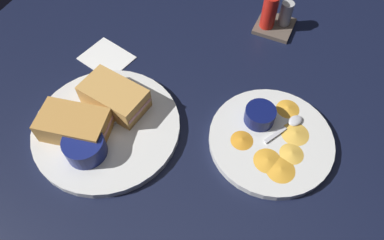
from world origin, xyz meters
The scene contains 12 objects.
ground_plane centered at (0.00, 0.00, -1.50)cm, with size 110.00×110.00×3.00cm, color black.
plate_sandwich_main centered at (-9.44, -12.51, 0.80)cm, with size 29.57×29.57×1.60cm, color silver.
sandwich_half_near centered at (-10.37, -6.97, 4.00)cm, with size 14.14×9.43×4.80cm.
sandwich_half_far centered at (-13.77, -16.09, 4.00)cm, with size 14.40×10.06×4.80cm.
ramekin_dark_sauce centered at (-9.38, -19.17, 3.82)cm, with size 7.74×7.74×4.15cm.
spoon_by_dark_ramekin centered at (-8.44, -13.31, 1.96)cm, with size 3.03×9.96×0.80cm.
plate_chips_companion centered at (21.64, -1.58, 0.80)cm, with size 24.49×24.49×1.60cm, color silver.
ramekin_light_gravy centered at (17.96, 1.48, 3.35)cm, with size 6.11×6.11×3.22cm.
spoon_by_gravy_ramekin centered at (24.12, 2.88, 1.96)cm, with size 6.10×9.34×0.80cm.
plantain_chip_scatter centered at (23.39, -2.57, 1.90)cm, with size 15.53×20.60×0.60cm.
condiment_caddy centered at (12.01, 30.72, 3.41)cm, with size 9.00×9.00×9.50cm.
paper_napkin_folded centered at (-20.33, 4.40, 0.20)cm, with size 11.00×9.00×0.40cm, color white.
Camera 1 is at (22.23, -40.45, 60.82)cm, focal length 33.03 mm.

